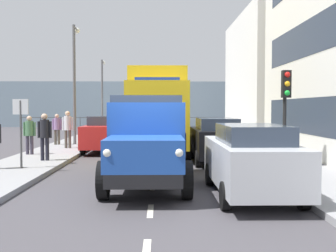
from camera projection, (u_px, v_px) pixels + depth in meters
ground_plane at (157, 147)px, 22.10m from camera, size 80.00×80.00×0.00m
sidewalk_left at (242, 146)px, 22.18m from camera, size 2.57×41.80×0.15m
sidewalk_right at (70, 146)px, 22.02m from camera, size 2.57×41.80×0.15m
road_centreline_markings at (156, 150)px, 20.67m from camera, size 0.12×36.22×0.01m
building_far_block at (292, 77)px, 30.17m from camera, size 7.91×11.84×8.75m
sea_horizon at (159, 104)px, 45.87m from camera, size 80.00×0.80×5.00m
seawall_railing at (158, 119)px, 42.34m from camera, size 28.08×0.08×1.20m
truck_vintage_blue at (147, 144)px, 10.82m from camera, size 2.17×5.64×2.43m
lorry_cargo_yellow at (158, 109)px, 18.99m from camera, size 2.58×8.20×3.87m
car_silver_kerbside_near at (250, 159)px, 9.86m from camera, size 1.80×4.45×1.72m
car_black_kerbside_1 at (216, 139)px, 15.98m from camera, size 1.80×4.33×1.72m
car_red_oppositeside_0 at (107, 133)px, 19.76m from camera, size 1.98×4.35×1.72m
pedestrian_by_lamp at (45, 133)px, 15.41m from camera, size 0.53×0.34×1.75m
pedestrian_couple_a at (29, 132)px, 17.42m from camera, size 0.53×0.34×1.63m
pedestrian_couple_b at (68, 126)px, 20.15m from camera, size 0.53×0.34×1.80m
pedestrian_near_railing at (57, 127)px, 22.08m from camera, size 0.53×0.34×1.64m
traffic_light_near at (286, 97)px, 13.69m from camera, size 0.28×0.41×3.20m
lamp_post_promenade at (75, 73)px, 22.34m from camera, size 0.32×1.14×6.41m
lamp_post_far at (102, 88)px, 34.23m from camera, size 0.32×1.14×5.93m
street_sign at (21, 121)px, 13.42m from camera, size 0.50×0.07×2.25m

